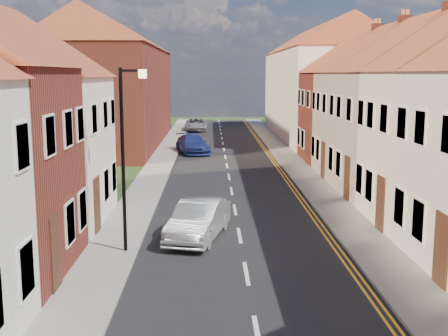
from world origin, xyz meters
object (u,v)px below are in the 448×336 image
object	(u,v)px
lamppost	(125,149)
car_far	(192,144)
car_mid	(199,220)
car_distant	(196,125)

from	to	relation	value
lamppost	car_far	distance (m)	24.26
lamppost	car_mid	world-z (taller)	lamppost
lamppost	car_far	bearing A→B (deg)	86.70
car_distant	lamppost	bearing A→B (deg)	-92.49
car_mid	car_far	distance (m)	22.36
car_mid	car_far	xyz separation A→B (m)	(-0.93, 22.34, -0.01)
car_far	car_distant	bearing A→B (deg)	76.28
lamppost	car_far	xyz separation A→B (m)	(1.38, 24.05, -2.85)
car_distant	car_mid	bearing A→B (deg)	-89.19
car_far	car_distant	size ratio (longest dim) A/B	0.98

